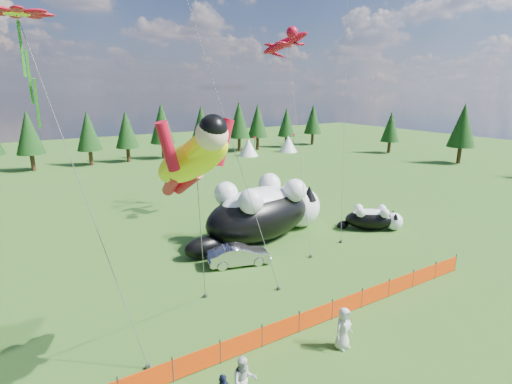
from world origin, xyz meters
TOP-DOWN VIEW (x-y plane):
  - ground at (0.00, 0.00)m, footprint 160.00×160.00m
  - safety_fence at (0.00, -3.00)m, footprint 22.06×0.06m
  - tree_line at (0.00, 45.00)m, footprint 90.00×4.00m
  - festival_tents at (11.00, 40.00)m, footprint 50.00×3.20m
  - cat_large at (4.26, 7.87)m, footprint 12.22×5.85m
  - cat_small at (12.43, 4.85)m, footprint 4.47×3.80m
  - car at (0.24, 4.74)m, footprint 4.15×2.37m
  - spectator_b at (-5.26, -5.37)m, footprint 1.04×0.78m
  - spectator_e at (-0.08, -4.87)m, footprint 0.97×0.69m
  - superhero_kite at (-5.81, -2.74)m, footprint 5.11×7.57m
  - gecko_kite at (8.87, 12.15)m, footprint 6.90×12.30m
  - flower_kite at (-10.25, 1.87)m, footprint 4.33×5.31m

SIDE VIEW (x-z plane):
  - ground at x=0.00m, z-range 0.00..0.00m
  - safety_fence at x=0.00m, z-range -0.05..1.05m
  - car at x=0.24m, z-range 0.00..1.30m
  - cat_small at x=12.43m, z-range -0.05..1.83m
  - spectator_e at x=-0.08m, z-range 0.00..1.87m
  - spectator_b at x=-5.26m, z-range 0.00..1.89m
  - festival_tents at x=11.00m, z-range 0.00..2.80m
  - cat_large at x=4.26m, z-range -0.11..4.32m
  - tree_line at x=0.00m, z-range 0.00..8.00m
  - superhero_kite at x=-5.81m, z-range 2.85..13.91m
  - flower_kite at x=-10.25m, z-range 6.24..20.26m
  - gecko_kite at x=8.87m, z-range 5.68..22.92m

